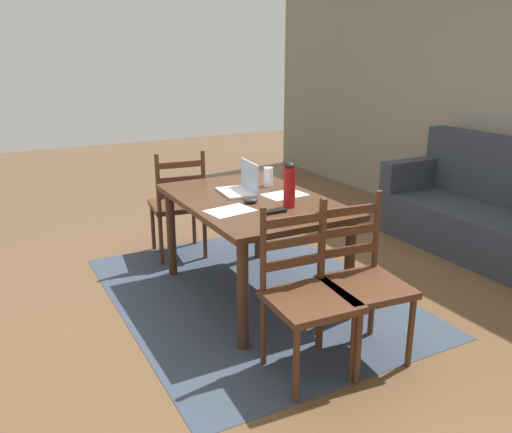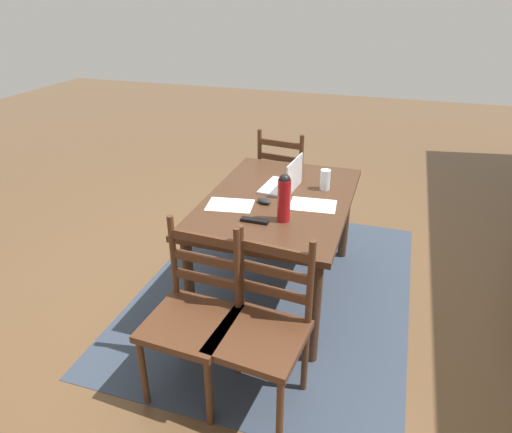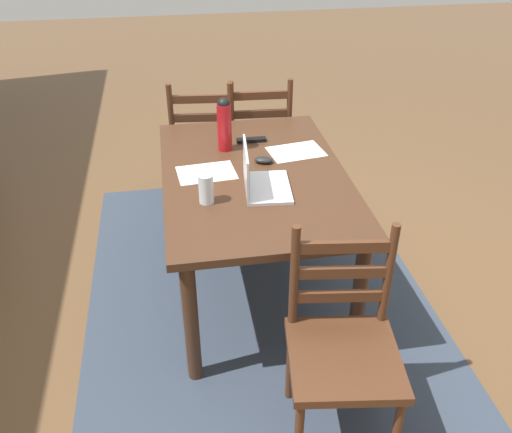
% 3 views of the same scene
% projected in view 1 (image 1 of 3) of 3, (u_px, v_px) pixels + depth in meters
% --- Properties ---
extents(ground_plane, '(14.00, 14.00, 0.00)m').
position_uv_depth(ground_plane, '(252.00, 294.00, 3.94)').
color(ground_plane, brown).
extents(area_rug, '(2.48, 1.90, 0.01)m').
position_uv_depth(area_rug, '(252.00, 294.00, 3.94)').
color(area_rug, '#333D4C').
rests_on(area_rug, ground).
extents(dining_table, '(1.41, 0.95, 0.75)m').
position_uv_depth(dining_table, '(252.00, 211.00, 3.74)').
color(dining_table, '#422819').
rests_on(dining_table, ground).
extents(chair_left_near, '(0.49, 0.49, 0.95)m').
position_uv_depth(chair_left_near, '(178.00, 205.00, 4.55)').
color(chair_left_near, '#4C2B19').
rests_on(chair_left_near, ground).
extents(chair_right_far, '(0.48, 0.48, 0.95)m').
position_uv_depth(chair_right_far, '(362.00, 282.00, 3.05)').
color(chair_right_far, '#4C2B19').
rests_on(chair_right_far, ground).
extents(chair_right_near, '(0.46, 0.46, 0.95)m').
position_uv_depth(chair_right_near, '(307.00, 296.00, 2.88)').
color(chair_right_near, '#4C2B19').
rests_on(chair_right_near, ground).
extents(couch, '(1.80, 0.80, 1.00)m').
position_uv_depth(couch, '(487.00, 213.00, 4.69)').
color(couch, '#2D333D').
rests_on(couch, ground).
extents(laptop, '(0.34, 0.25, 0.23)m').
position_uv_depth(laptop, '(242.00, 185.00, 3.84)').
color(laptop, silver).
rests_on(laptop, dining_table).
extents(water_bottle, '(0.08, 0.08, 0.30)m').
position_uv_depth(water_bottle, '(289.00, 184.00, 3.46)').
color(water_bottle, '#A81419').
rests_on(water_bottle, dining_table).
extents(drinking_glass, '(0.07, 0.07, 0.14)m').
position_uv_depth(drinking_glass, '(268.00, 177.00, 4.02)').
color(drinking_glass, silver).
rests_on(drinking_glass, dining_table).
extents(computer_mouse, '(0.09, 0.11, 0.03)m').
position_uv_depth(computer_mouse, '(251.00, 201.00, 3.58)').
color(computer_mouse, black).
rests_on(computer_mouse, dining_table).
extents(tv_remote, '(0.05, 0.17, 0.02)m').
position_uv_depth(tv_remote, '(274.00, 212.00, 3.37)').
color(tv_remote, black).
rests_on(tv_remote, dining_table).
extents(paper_stack_left, '(0.25, 0.32, 0.00)m').
position_uv_depth(paper_stack_left, '(230.00, 211.00, 3.42)').
color(paper_stack_left, white).
rests_on(paper_stack_left, dining_table).
extents(paper_stack_right, '(0.24, 0.31, 0.00)m').
position_uv_depth(paper_stack_right, '(285.00, 195.00, 3.79)').
color(paper_stack_right, white).
rests_on(paper_stack_right, dining_table).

